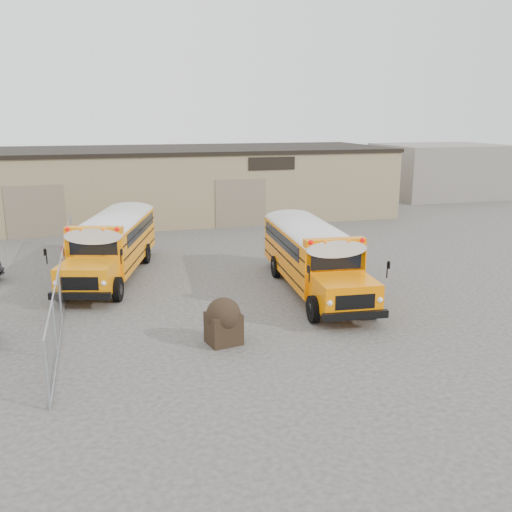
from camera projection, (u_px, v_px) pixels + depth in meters
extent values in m
plane|color=#3E3C39|center=(236.00, 308.00, 20.70)|extent=(120.00, 120.00, 0.00)
cube|color=#94815B|center=(166.00, 184.00, 38.85)|extent=(30.00, 10.00, 4.50)
cube|color=black|center=(165.00, 150.00, 38.29)|extent=(30.20, 10.20, 0.25)
cube|color=black|center=(272.00, 164.00, 35.34)|extent=(3.00, 0.08, 0.80)
cube|color=#786D55|center=(35.00, 212.00, 32.23)|extent=(3.20, 0.08, 3.00)
cube|color=#786D55|center=(241.00, 203.00, 35.39)|extent=(3.20, 0.08, 3.00)
cylinder|color=#9A9CA2|center=(47.00, 376.00, 13.30)|extent=(0.07, 0.07, 1.80)
cylinder|color=#9A9CA2|center=(55.00, 330.00, 16.10)|extent=(0.07, 0.07, 1.80)
cylinder|color=#9A9CA2|center=(60.00, 299.00, 18.91)|extent=(0.07, 0.07, 1.80)
cylinder|color=#9A9CA2|center=(64.00, 275.00, 21.71)|extent=(0.07, 0.07, 1.80)
cylinder|color=#9A9CA2|center=(67.00, 257.00, 24.51)|extent=(0.07, 0.07, 1.80)
cylinder|color=#9A9CA2|center=(70.00, 242.00, 27.32)|extent=(0.07, 0.07, 1.80)
cylinder|color=#9A9CA2|center=(72.00, 230.00, 30.12)|extent=(0.07, 0.07, 1.80)
cylinder|color=#9A9CA2|center=(62.00, 252.00, 21.50)|extent=(0.05, 18.00, 0.05)
cylinder|color=#9A9CA2|center=(66.00, 296.00, 21.91)|extent=(0.05, 18.00, 0.05)
cube|color=#9A9CA2|center=(64.00, 275.00, 21.71)|extent=(0.02, 18.00, 1.70)
cube|color=gray|center=(441.00, 170.00, 48.90)|extent=(10.00, 8.00, 4.40)
cube|color=orange|center=(140.00, 219.00, 30.58)|extent=(4.02, 7.19, 1.84)
cube|color=orange|center=(121.00, 245.00, 26.40)|extent=(2.44, 2.44, 1.03)
cube|color=black|center=(125.00, 221.00, 27.16)|extent=(1.79, 0.55, 0.67)
cube|color=silver|center=(139.00, 200.00, 30.33)|extent=(4.04, 7.26, 0.36)
cube|color=orange|center=(125.00, 209.00, 27.22)|extent=(2.24, 1.03, 0.32)
sphere|color=#E50705|center=(104.00, 207.00, 26.99)|extent=(0.18, 0.18, 0.18)
sphere|color=#E50705|center=(144.00, 207.00, 26.99)|extent=(0.18, 0.18, 0.18)
sphere|color=orange|center=(115.00, 207.00, 26.99)|extent=(0.18, 0.18, 0.18)
sphere|color=orange|center=(133.00, 207.00, 26.99)|extent=(0.18, 0.18, 0.18)
cube|color=black|center=(116.00, 259.00, 25.47)|extent=(2.18, 0.79, 0.25)
cube|color=black|center=(152.00, 222.00, 34.15)|extent=(2.17, 0.77, 0.25)
cube|color=black|center=(140.00, 220.00, 30.60)|extent=(4.02, 7.07, 0.05)
cube|color=black|center=(140.00, 209.00, 30.72)|extent=(3.75, 6.16, 0.56)
cylinder|color=black|center=(99.00, 255.00, 26.62)|extent=(0.50, 0.97, 0.94)
cylinder|color=black|center=(145.00, 255.00, 26.62)|extent=(0.50, 0.97, 0.94)
cylinder|color=black|center=(126.00, 231.00, 32.13)|extent=(0.50, 0.97, 0.94)
cylinder|color=black|center=(164.00, 231.00, 32.13)|extent=(0.50, 0.97, 0.94)
cylinder|color=#BF0505|center=(99.00, 225.00, 28.28)|extent=(0.16, 0.49, 0.50)
cube|color=#FF7D00|center=(279.00, 227.00, 28.37)|extent=(2.79, 6.96, 1.83)
cube|color=#FF7D00|center=(302.00, 256.00, 24.29)|extent=(2.12, 2.12, 1.03)
cube|color=black|center=(296.00, 230.00, 25.02)|extent=(1.83, 0.20, 0.67)
cube|color=silver|center=(279.00, 206.00, 28.12)|extent=(2.80, 7.03, 0.36)
cube|color=#FF7D00|center=(295.00, 217.00, 25.08)|extent=(2.22, 0.63, 0.32)
sphere|color=#E50705|center=(276.00, 216.00, 24.69)|extent=(0.18, 0.18, 0.18)
sphere|color=#E50705|center=(317.00, 215.00, 25.03)|extent=(0.18, 0.18, 0.18)
sphere|color=orange|center=(287.00, 216.00, 24.78)|extent=(0.18, 0.18, 0.18)
sphere|color=orange|center=(306.00, 215.00, 24.94)|extent=(0.18, 0.18, 0.18)
cube|color=black|center=(309.00, 272.00, 23.38)|extent=(2.20, 0.38, 0.25)
cube|color=black|center=(264.00, 230.00, 31.86)|extent=(2.20, 0.36, 0.25)
cube|color=black|center=(279.00, 229.00, 28.39)|extent=(2.82, 6.83, 0.05)
cube|color=black|center=(278.00, 216.00, 28.50)|extent=(2.73, 5.90, 0.55)
cylinder|color=black|center=(277.00, 268.00, 24.31)|extent=(0.33, 0.95, 0.93)
cylinder|color=black|center=(325.00, 266.00, 24.70)|extent=(0.33, 0.95, 0.93)
cylinder|color=black|center=(253.00, 241.00, 29.69)|extent=(0.33, 0.95, 0.93)
cylinder|color=black|center=(292.00, 239.00, 30.08)|extent=(0.33, 0.95, 0.93)
cube|color=black|center=(224.00, 328.00, 17.41)|extent=(1.12, 1.05, 0.97)
sphere|color=black|center=(223.00, 315.00, 17.30)|extent=(1.07, 1.07, 1.07)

